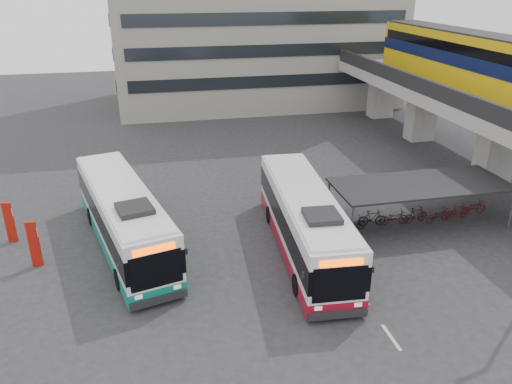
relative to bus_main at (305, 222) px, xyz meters
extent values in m
plane|color=#28282B|center=(-1.14, -1.43, -1.67)|extent=(120.00, 120.00, 0.00)
cube|color=gray|center=(15.86, 6.57, 0.63)|extent=(2.20, 1.60, 4.60)
cube|color=gray|center=(15.86, 16.57, 0.63)|extent=(2.20, 1.60, 4.60)
cube|color=gray|center=(15.86, 24.57, 0.63)|extent=(2.20, 1.60, 4.60)
cube|color=gray|center=(15.86, 10.57, 3.38)|extent=(8.00, 32.00, 0.90)
cube|color=black|center=(12.11, 10.57, 4.38)|extent=(0.35, 32.00, 1.10)
cube|color=gold|center=(15.86, 11.95, 5.93)|extent=(2.90, 20.00, 3.90)
cube|color=#091136|center=(15.86, 11.95, 6.13)|extent=(2.98, 20.02, 0.90)
cube|color=black|center=(15.86, 11.95, 6.93)|extent=(2.96, 19.20, 0.70)
cube|color=black|center=(15.86, 11.95, 7.88)|extent=(2.70, 19.60, 0.25)
cylinder|color=#595B60|center=(2.56, 3.37, -0.47)|extent=(0.12, 0.12, 2.40)
cylinder|color=#595B60|center=(12.16, 3.37, -0.47)|extent=(0.12, 0.12, 2.40)
cylinder|color=#595B60|center=(2.56, -0.23, -0.47)|extent=(0.12, 0.12, 2.40)
cylinder|color=#595B60|center=(12.16, -0.23, -0.47)|extent=(0.12, 0.12, 2.40)
cube|color=black|center=(7.36, 1.57, 0.81)|extent=(10.00, 4.00, 0.12)
imported|color=black|center=(3.36, 1.57, -1.22)|extent=(1.71, 0.60, 0.90)
imported|color=black|center=(4.69, 1.57, -1.17)|extent=(1.66, 0.47, 1.00)
imported|color=black|center=(6.03, 1.57, -1.22)|extent=(1.71, 0.60, 0.90)
imported|color=black|center=(7.36, 1.57, -1.17)|extent=(1.66, 0.47, 1.00)
imported|color=#350C0F|center=(8.69, 1.57, -1.22)|extent=(1.71, 0.60, 0.90)
imported|color=#3F0C0F|center=(10.03, 1.57, -1.17)|extent=(1.66, 0.47, 1.00)
imported|color=#490C0F|center=(11.36, 1.57, -1.22)|extent=(1.71, 0.60, 0.90)
cube|color=beige|center=(1.36, -7.43, -1.67)|extent=(0.15, 1.60, 0.01)
cube|color=beige|center=(1.36, -4.43, -1.67)|extent=(0.15, 1.60, 0.01)
cube|color=beige|center=(1.36, -1.43, -1.67)|extent=(0.15, 1.60, 0.01)
cube|color=white|center=(0.00, 0.02, 0.17)|extent=(3.43, 12.31, 2.79)
cube|color=maroon|center=(0.00, 0.02, -1.12)|extent=(3.47, 12.35, 0.76)
cube|color=black|center=(0.00, 0.02, 0.30)|extent=(3.49, 12.33, 1.16)
cube|color=#FF4E00|center=(-0.43, -6.05, 1.21)|extent=(1.81, 0.21, 0.30)
cube|color=black|center=(-0.21, -3.01, 1.79)|extent=(1.66, 1.73, 0.28)
cylinder|color=black|center=(-1.48, -3.78, -1.17)|extent=(0.37, 1.03, 1.01)
cylinder|color=black|center=(1.45, 3.33, -1.17)|extent=(0.37, 1.03, 1.01)
cube|color=white|center=(-9.15, 2.51, 0.18)|extent=(5.51, 12.47, 2.80)
cube|color=#0C6C5C|center=(-9.15, 2.51, -1.11)|extent=(5.56, 12.52, 0.76)
cube|color=black|center=(-9.15, 2.51, 0.31)|extent=(5.57, 12.51, 1.17)
cube|color=#FF4E00|center=(-7.65, -3.40, 1.23)|extent=(1.78, 0.52, 0.31)
cube|color=black|center=(-8.40, -0.45, 1.81)|extent=(1.91, 1.96, 0.28)
cylinder|color=black|center=(-9.37, -1.57, -1.17)|extent=(0.55, 1.06, 1.02)
cylinder|color=black|center=(-8.81, 6.13, -1.17)|extent=(0.55, 1.06, 1.02)
imported|color=black|center=(-7.41, 1.50, -0.81)|extent=(0.46, 0.66, 1.74)
cube|color=#A21509|center=(-13.45, 1.39, -0.45)|extent=(0.50, 0.19, 2.45)
cube|color=white|center=(-13.45, 1.39, 0.19)|extent=(0.53, 0.09, 0.49)
cube|color=#A21509|center=(-15.20, 4.29, -0.51)|extent=(0.49, 0.23, 2.33)
cube|color=white|center=(-15.20, 4.29, 0.10)|extent=(0.50, 0.14, 0.47)
camera|label=1|loc=(-7.39, -21.93, 11.64)|focal=35.00mm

